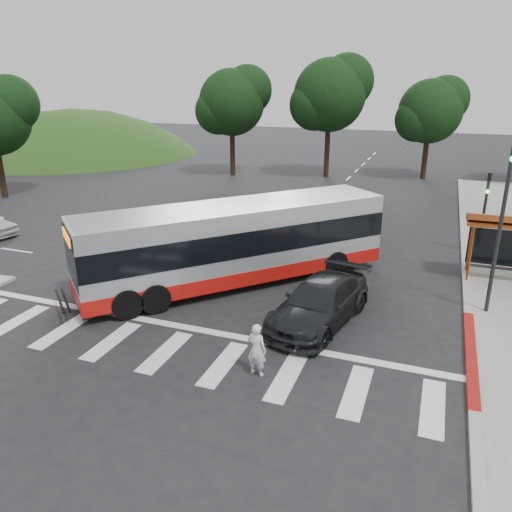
% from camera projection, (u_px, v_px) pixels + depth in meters
% --- Properties ---
extents(ground, '(140.00, 140.00, 0.00)m').
position_uv_depth(ground, '(228.00, 292.00, 20.09)').
color(ground, black).
rests_on(ground, ground).
extents(sidewalk_east, '(4.00, 40.00, 0.12)m').
position_uv_depth(sidewalk_east, '(510.00, 260.00, 23.50)').
color(sidewalk_east, gray).
rests_on(sidewalk_east, ground).
extents(curb_east, '(0.30, 40.00, 0.15)m').
position_uv_depth(curb_east, '(465.00, 254.00, 24.15)').
color(curb_east, '#9E9991').
rests_on(curb_east, ground).
extents(curb_east_red, '(0.32, 6.00, 0.15)m').
position_uv_depth(curb_east_red, '(471.00, 356.00, 15.33)').
color(curb_east_red, maroon).
rests_on(curb_east_red, ground).
extents(hillside_nw, '(44.00, 44.00, 10.00)m').
position_uv_depth(hillside_nw, '(77.00, 154.00, 57.12)').
color(hillside_nw, '#204516').
rests_on(hillside_nw, ground).
extents(crosswalk_ladder, '(18.00, 2.60, 0.01)m').
position_uv_depth(crosswalk_ladder, '(165.00, 352.00, 15.68)').
color(crosswalk_ladder, silver).
rests_on(crosswalk_ladder, ground).
extents(traffic_signal_ne_tall, '(0.18, 0.37, 6.50)m').
position_uv_depth(traffic_signal_ne_tall, '(503.00, 211.00, 16.94)').
color(traffic_signal_ne_tall, black).
rests_on(traffic_signal_ne_tall, ground).
extents(traffic_signal_ne_short, '(0.18, 0.37, 4.00)m').
position_uv_depth(traffic_signal_ne_short, '(485.00, 205.00, 23.58)').
color(traffic_signal_ne_short, black).
rests_on(traffic_signal_ne_short, ground).
extents(tree_north_a, '(6.60, 6.15, 10.17)m').
position_uv_depth(tree_north_a, '(331.00, 94.00, 41.40)').
color(tree_north_a, black).
rests_on(tree_north_a, ground).
extents(tree_north_b, '(5.72, 5.33, 8.43)m').
position_uv_depth(tree_north_b, '(431.00, 110.00, 40.94)').
color(tree_north_b, black).
rests_on(tree_north_b, ground).
extents(tree_north_c, '(6.16, 5.74, 9.30)m').
position_uv_depth(tree_north_c, '(233.00, 101.00, 42.48)').
color(tree_north_c, black).
rests_on(tree_north_c, ground).
extents(transit_bus, '(10.74, 11.40, 3.33)m').
position_uv_depth(transit_bus, '(236.00, 245.00, 20.53)').
color(transit_bus, '#ADAFB1').
rests_on(transit_bus, ground).
extents(pedestrian, '(0.64, 0.46, 1.62)m').
position_uv_depth(pedestrian, '(257.00, 350.00, 14.24)').
color(pedestrian, silver).
rests_on(pedestrian, ground).
extents(dark_sedan, '(3.16, 5.58, 1.53)m').
position_uv_depth(dark_sedan, '(320.00, 303.00, 17.34)').
color(dark_sedan, black).
rests_on(dark_sedan, ground).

